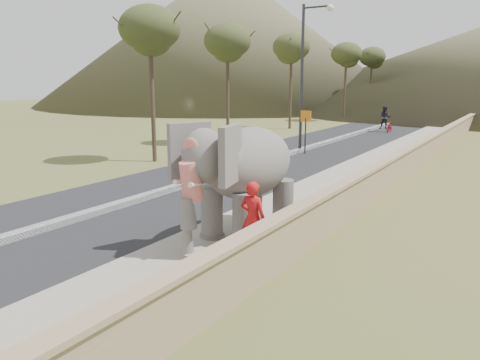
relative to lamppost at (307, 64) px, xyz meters
name	(u,v)px	position (x,y,z in m)	size (l,w,h in m)	color
ground	(263,229)	(4.69, -13.23, -4.87)	(160.00, 160.00, 0.00)	olive
road	(273,160)	(-0.31, -3.23, -4.86)	(7.00, 120.00, 0.03)	black
median	(273,158)	(-0.31, -3.23, -4.76)	(0.35, 120.00, 0.22)	black
walkway	(370,169)	(4.69, -3.23, -4.80)	(3.00, 120.00, 0.15)	#9E9687
parapet	(408,162)	(6.34, -3.23, -4.32)	(0.30, 120.00, 1.10)	tan
lamppost	(307,64)	(0.00, 0.00, 0.00)	(1.76, 0.36, 8.00)	#323137
signboard	(306,125)	(0.19, -0.42, -3.23)	(0.60, 0.08, 2.40)	#2D2D33
hill_left	(225,35)	(-33.31, 41.77, 6.13)	(60.00, 60.00, 22.00)	brown
elephant_and_man	(249,178)	(4.71, -14.04, -3.28)	(2.42, 4.15, 2.91)	slate
motorcyclist	(387,121)	(1.12, 12.89, -4.02)	(1.19, 1.61, 2.04)	maroon
trees	(450,83)	(5.23, 14.01, -1.07)	(47.86, 41.01, 8.02)	#473828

